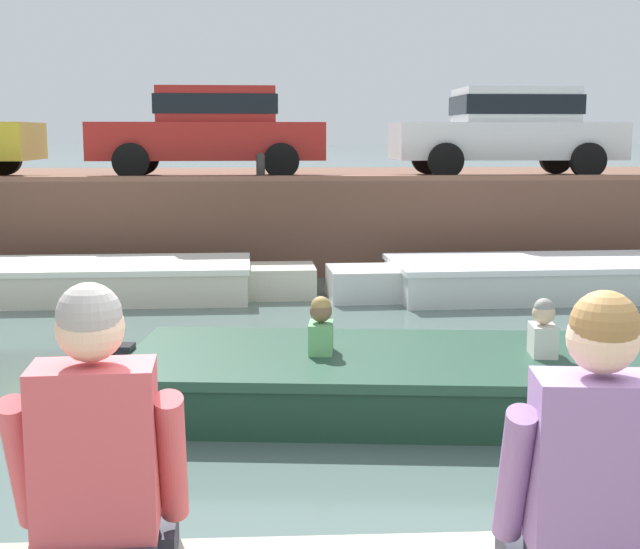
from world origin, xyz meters
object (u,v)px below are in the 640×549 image
object	(u,v)px
mooring_bollard_mid	(261,166)
motorboat_passing	(475,381)
car_left_inner_red	(211,128)
car_centre_white	(508,128)
boat_moored_west_cream	(95,280)
boat_moored_central_white	(541,278)
person_seated_left	(98,473)
person_seated_right	(591,490)

from	to	relation	value
mooring_bollard_mid	motorboat_passing	bearing A→B (deg)	-75.47
motorboat_passing	mooring_bollard_mid	bearing A→B (deg)	104.53
car_left_inner_red	car_centre_white	size ratio (longest dim) A/B	1.03
motorboat_passing	car_left_inner_red	size ratio (longest dim) A/B	1.62
boat_moored_west_cream	mooring_bollard_mid	size ratio (longest dim) A/B	13.06
boat_moored_west_cream	boat_moored_central_white	size ratio (longest dim) A/B	1.01
person_seated_left	person_seated_right	distance (m)	1.46
car_centre_white	boat_moored_west_cream	bearing A→B (deg)	-154.35
motorboat_passing	person_seated_right	bearing A→B (deg)	-99.34
motorboat_passing	person_seated_right	distance (m)	4.98
boat_moored_central_white	car_left_inner_red	world-z (taller)	car_left_inner_red
motorboat_passing	boat_moored_west_cream	bearing A→B (deg)	128.09
person_seated_right	mooring_bollard_mid	bearing A→B (deg)	95.17
car_left_inner_red	boat_moored_central_white	bearing A→B (deg)	-34.19
person_seated_left	person_seated_right	bearing A→B (deg)	-8.14
car_left_inner_red	car_centre_white	distance (m)	5.24
car_left_inner_red	person_seated_left	xyz separation A→B (m)	(0.52, -13.19, -1.13)
boat_moored_central_white	car_centre_white	world-z (taller)	car_centre_white
person_seated_left	person_seated_right	xyz separation A→B (m)	(1.44, -0.21, 0.00)
boat_moored_central_white	person_seated_left	xyz separation A→B (m)	(-4.39, -9.86, 1.03)
car_centre_white	person_seated_right	xyz separation A→B (m)	(-3.29, -13.39, -1.12)
boat_moored_west_cream	person_seated_right	xyz separation A→B (m)	(3.42, -10.17, 1.03)
car_centre_white	mooring_bollard_mid	xyz separation A→B (m)	(-4.38, -1.33, -0.61)
motorboat_passing	person_seated_left	xyz separation A→B (m)	(-2.23, -4.60, 1.04)
boat_moored_west_cream	car_left_inner_red	size ratio (longest dim) A/B	1.44
boat_moored_central_white	mooring_bollard_mid	world-z (taller)	mooring_bollard_mid
car_left_inner_red	person_seated_left	size ratio (longest dim) A/B	4.19
mooring_bollard_mid	person_seated_left	distance (m)	11.87
car_left_inner_red	car_centre_white	bearing A→B (deg)	-0.02
motorboat_passing	person_seated_left	bearing A→B (deg)	-115.91
boat_moored_west_cream	motorboat_passing	distance (m)	6.83
boat_moored_west_cream	car_left_inner_red	bearing A→B (deg)	65.58
car_centre_white	mooring_bollard_mid	size ratio (longest dim) A/B	8.84
boat_moored_west_cream	car_centre_white	world-z (taller)	car_centre_white
boat_moored_west_cream	car_centre_white	distance (m)	7.74
boat_moored_central_white	mooring_bollard_mid	distance (m)	4.77
boat_moored_west_cream	car_centre_white	xyz separation A→B (m)	(6.71, 3.22, 2.15)
boat_moored_central_white	motorboat_passing	xyz separation A→B (m)	(-2.16, -5.26, -0.02)
car_left_inner_red	motorboat_passing	bearing A→B (deg)	-72.26
boat_moored_central_white	car_centre_white	xyz separation A→B (m)	(0.33, 3.33, 2.15)
car_left_inner_red	person_seated_right	world-z (taller)	car_left_inner_red
car_centre_white	car_left_inner_red	bearing A→B (deg)	179.98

